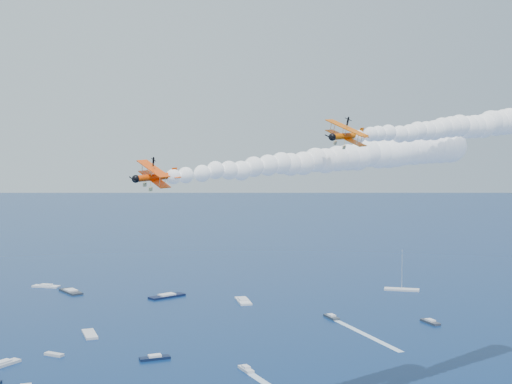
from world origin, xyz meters
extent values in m
cube|color=silver|center=(22.88, 73.60, 0.35)|extent=(2.84, 6.14, 0.70)
cube|color=#313842|center=(65.25, 117.86, 0.35)|extent=(2.87, 7.61, 0.70)
cube|color=silver|center=(-12.73, 119.26, 0.35)|extent=(4.37, 11.19, 0.70)
cube|color=silver|center=(-35.51, 95.85, 0.35)|extent=(8.59, 8.05, 0.70)
cube|color=silver|center=(110.82, 152.44, 0.35)|extent=(14.00, 10.88, 0.70)
cube|color=white|center=(44.08, 150.41, 0.35)|extent=(5.31, 13.40, 0.70)
cube|color=black|center=(18.50, 167.09, 0.35)|extent=(14.99, 10.02, 0.70)
cube|color=#292D36|center=(-16.38, 186.81, 0.35)|extent=(9.14, 14.64, 0.70)
cube|color=black|center=(2.41, 89.64, 0.35)|extent=(8.20, 3.18, 0.70)
cube|color=silver|center=(-25.81, 200.98, 0.35)|extent=(11.56, 8.76, 0.70)
cube|color=silver|center=(-23.03, 100.84, 0.35)|extent=(5.37, 5.15, 0.70)
cube|color=#323743|center=(93.02, 102.31, 0.35)|extent=(3.11, 8.07, 0.70)
cube|color=white|center=(66.74, 95.17, 0.03)|extent=(4.49, 38.05, 0.04)
camera|label=1|loc=(-22.92, -84.87, 53.47)|focal=47.00mm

